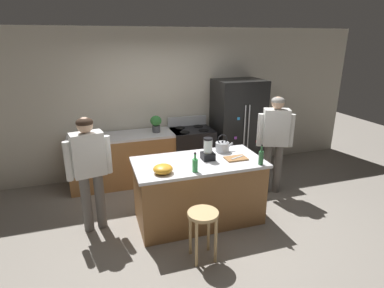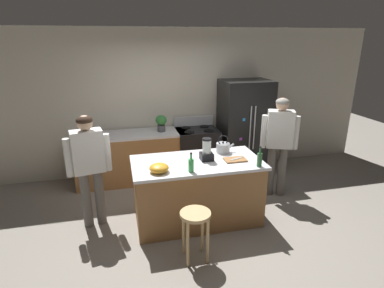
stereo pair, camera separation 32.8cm
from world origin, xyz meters
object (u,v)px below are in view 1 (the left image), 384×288
object	(u,v)px
refrigerator	(237,126)
chef_knife	(237,157)
stove_range	(192,152)
blender_appliance	(208,151)
person_by_sink_right	(275,136)
bottle_soda	(195,165)
cutting_board	(236,158)
bar_stool	(203,222)
tea_kettle	(222,147)
bottle_olive_oil	(261,157)
mixing_bowl	(163,169)
person_by_island_left	(89,164)
potted_plant	(156,123)
kitchen_island	(198,191)

from	to	relation	value
refrigerator	chef_knife	size ratio (longest dim) A/B	8.11
stove_range	blender_appliance	size ratio (longest dim) A/B	3.48
person_by_sink_right	bottle_soda	xyz separation A→B (m)	(-1.63, -0.77, 0.01)
cutting_board	refrigerator	bearing A→B (deg)	63.52
cutting_board	bottle_soda	bearing A→B (deg)	-160.86
bar_stool	tea_kettle	xyz separation A→B (m)	(0.69, 1.08, 0.50)
bottle_olive_oil	cutting_board	bearing A→B (deg)	129.70
stove_range	person_by_sink_right	world-z (taller)	person_by_sink_right
tea_kettle	chef_knife	world-z (taller)	tea_kettle
stove_range	mixing_bowl	size ratio (longest dim) A/B	4.41
bottle_soda	tea_kettle	distance (m)	0.85
person_by_island_left	potted_plant	size ratio (longest dim) A/B	5.28
potted_plant	blender_appliance	distance (m)	1.59
person_by_island_left	cutting_board	bearing A→B (deg)	-8.93
stove_range	person_by_sink_right	size ratio (longest dim) A/B	0.66
tea_kettle	blender_appliance	bearing A→B (deg)	-143.68
stove_range	person_by_sink_right	bearing A→B (deg)	-45.00
bottle_olive_oil	mixing_bowl	world-z (taller)	bottle_olive_oil
person_by_island_left	cutting_board	size ratio (longest dim) A/B	5.28
refrigerator	person_by_island_left	distance (m)	3.03
bottle_soda	mixing_bowl	xyz separation A→B (m)	(-0.39, 0.08, -0.04)
blender_appliance	cutting_board	xyz separation A→B (m)	(0.38, -0.11, -0.12)
tea_kettle	person_by_island_left	bearing A→B (deg)	-178.91
bar_stool	bottle_olive_oil	xyz separation A→B (m)	(0.98, 0.46, 0.52)
kitchen_island	bottle_olive_oil	xyz separation A→B (m)	(0.75, -0.37, 0.55)
blender_appliance	mixing_bowl	size ratio (longest dim) A/B	1.26
person_by_island_left	bottle_soda	world-z (taller)	person_by_island_left
bottle_soda	bottle_olive_oil	distance (m)	0.91
refrigerator	stove_range	world-z (taller)	refrigerator
bottle_soda	bottle_olive_oil	bearing A→B (deg)	-2.56
potted_plant	bottle_soda	distance (m)	1.88
person_by_sink_right	kitchen_island	bearing A→B (deg)	-163.19
potted_plant	bar_stool	bearing A→B (deg)	-89.03
bottle_olive_oil	mixing_bowl	size ratio (longest dim) A/B	1.12
bottle_olive_oil	cutting_board	world-z (taller)	bottle_olive_oil
bottle_olive_oil	tea_kettle	bearing A→B (deg)	115.14
person_by_island_left	stove_range	bearing A→B (deg)	35.73
potted_plant	bottle_soda	size ratio (longest dim) A/B	1.17
kitchen_island	blender_appliance	size ratio (longest dim) A/B	5.70
mixing_bowl	tea_kettle	size ratio (longest dim) A/B	0.90
person_by_sink_right	cutting_board	distance (m)	1.09
bottle_olive_oil	cutting_board	xyz separation A→B (m)	(-0.23, 0.28, -0.09)
refrigerator	bar_stool	size ratio (longest dim) A/B	2.87
mixing_bowl	cutting_board	distance (m)	1.09
person_by_sink_right	chef_knife	xyz separation A→B (m)	(-0.93, -0.53, -0.06)
stove_range	bar_stool	world-z (taller)	stove_range
person_by_sink_right	cutting_board	xyz separation A→B (m)	(-0.95, -0.53, -0.07)
bottle_soda	cutting_board	world-z (taller)	bottle_soda
kitchen_island	bottle_soda	xyz separation A→B (m)	(-0.16, -0.33, 0.55)
refrigerator	mixing_bowl	distance (m)	2.55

